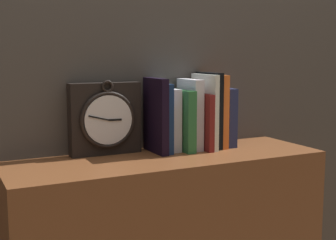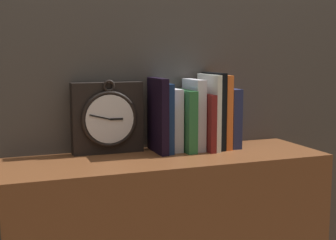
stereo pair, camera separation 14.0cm
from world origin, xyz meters
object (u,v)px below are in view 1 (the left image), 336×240
object	(u,v)px
book_slot4_white	(190,114)
book_slot8_orange	(215,111)
book_slot6_white	(205,111)
book_slot9_navy	(223,117)
book_slot3_green	(182,120)
book_slot5_maroon	(200,121)
clock	(106,119)
book_slot7_black	(209,110)
book_slot1_navy	(162,118)
book_slot0_black	(156,116)
book_slot2_white	(169,120)

from	to	relation	value
book_slot4_white	book_slot8_orange	size ratio (longest dim) A/B	0.95
book_slot6_white	book_slot9_navy	distance (m)	0.09
book_slot3_green	book_slot4_white	xyz separation A→B (m)	(0.04, 0.01, 0.02)
book_slot5_maroon	book_slot9_navy	world-z (taller)	book_slot9_navy
book_slot5_maroon	book_slot6_white	distance (m)	0.04
book_slot5_maroon	book_slot8_orange	distance (m)	0.07
clock	book_slot8_orange	distance (m)	0.37
book_slot7_black	book_slot1_navy	bearing A→B (deg)	179.04
book_slot6_white	book_slot5_maroon	bearing A→B (deg)	-176.48
clock	book_slot6_white	size ratio (longest dim) A/B	0.95
book_slot1_navy	book_slot8_orange	size ratio (longest dim) A/B	0.90
clock	book_slot9_navy	size ratio (longest dim) A/B	1.18
book_slot7_black	book_slot8_orange	distance (m)	0.03
book_slot1_navy	book_slot7_black	bearing A→B (deg)	-0.96
book_slot0_black	book_slot1_navy	size ratio (longest dim) A/B	1.08
book_slot3_green	book_slot4_white	world-z (taller)	book_slot4_white
book_slot0_black	book_slot5_maroon	bearing A→B (deg)	-2.78
clock	book_slot5_maroon	xyz separation A→B (m)	(0.31, -0.05, -0.02)
book_slot5_maroon	book_slot2_white	bearing A→B (deg)	168.00
clock	book_slot9_navy	bearing A→B (deg)	-4.89
book_slot0_black	book_slot3_green	world-z (taller)	book_slot0_black
book_slot1_navy	book_slot4_white	world-z (taller)	book_slot4_white
book_slot9_navy	book_slot6_white	bearing A→B (deg)	-170.46
clock	book_slot9_navy	distance (m)	0.41
book_slot5_maroon	book_slot6_white	bearing A→B (deg)	3.52
clock	book_slot3_green	world-z (taller)	clock
book_slot6_white	book_slot9_navy	bearing A→B (deg)	9.54
book_slot6_white	book_slot7_black	world-z (taller)	book_slot7_black
book_slot6_white	book_slot2_white	bearing A→B (deg)	170.36
book_slot2_white	book_slot5_maroon	distance (m)	0.10
book_slot1_navy	book_slot2_white	size ratio (longest dim) A/B	1.09
book_slot2_white	book_slot8_orange	size ratio (longest dim) A/B	0.83
book_slot2_white	book_slot0_black	bearing A→B (deg)	-164.82
clock	book_slot5_maroon	size ratio (longest dim) A/B	1.27
book_slot3_green	book_slot7_black	size ratio (longest dim) A/B	0.79
book_slot7_black	book_slot9_navy	xyz separation A→B (m)	(0.06, 0.01, -0.03)
book_slot1_navy	book_slot4_white	distance (m)	0.10
book_slot3_green	book_slot5_maroon	xyz separation A→B (m)	(0.06, -0.01, -0.01)
book_slot6_white	book_slot9_navy	xyz separation A→B (m)	(0.08, 0.01, -0.02)
book_slot0_black	book_slot8_orange	world-z (taller)	book_slot8_orange
book_slot2_white	book_slot8_orange	bearing A→B (deg)	-3.48
book_slot3_green	book_slot5_maroon	bearing A→B (deg)	-4.73
book_slot2_white	book_slot5_maroon	xyz separation A→B (m)	(0.10, -0.02, -0.01)
book_slot3_green	book_slot6_white	size ratio (longest dim) A/B	0.80
book_slot1_navy	book_slot2_white	distance (m)	0.03
book_slot4_white	book_slot9_navy	size ratio (longest dim) A/B	1.17
book_slot9_navy	book_slot8_orange	bearing A→B (deg)	-174.10
clock	book_slot8_orange	world-z (taller)	book_slot8_orange
book_slot8_orange	book_slot4_white	bearing A→B (deg)	178.20
book_slot2_white	book_slot4_white	distance (m)	0.08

